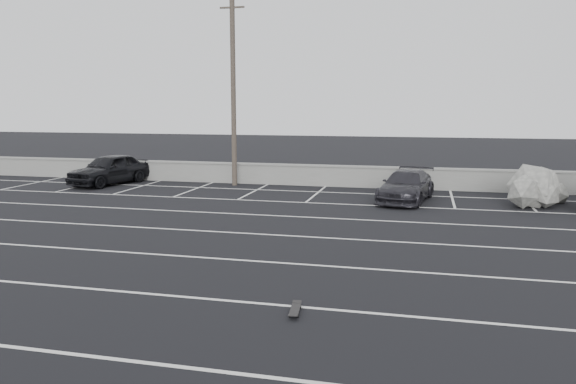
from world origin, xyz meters
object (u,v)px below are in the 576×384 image
(car_left, at_px, (109,169))
(trash_bin, at_px, (535,183))
(car_right, at_px, (406,186))
(utility_pole, at_px, (233,91))
(skateboard, at_px, (295,310))

(car_left, xyz_separation_m, trash_bin, (20.58, 1.60, -0.24))
(car_right, relative_size, utility_pole, 0.48)
(car_left, relative_size, car_right, 1.03)
(car_left, relative_size, trash_bin, 4.33)
(car_right, relative_size, skateboard, 6.19)
(car_right, xyz_separation_m, skateboard, (-1.65, -13.76, -0.58))
(car_left, distance_m, skateboard, 20.32)
(car_left, xyz_separation_m, car_right, (14.96, -1.58, -0.14))
(car_right, xyz_separation_m, utility_pole, (-8.62, 2.78, 4.08))
(car_right, distance_m, utility_pole, 9.93)
(trash_bin, bearing_deg, car_left, -175.55)
(car_left, bearing_deg, trash_bin, 18.15)
(car_right, relative_size, trash_bin, 4.21)
(car_left, xyz_separation_m, skateboard, (13.31, -15.34, -0.72))
(car_right, bearing_deg, car_left, -175.82)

